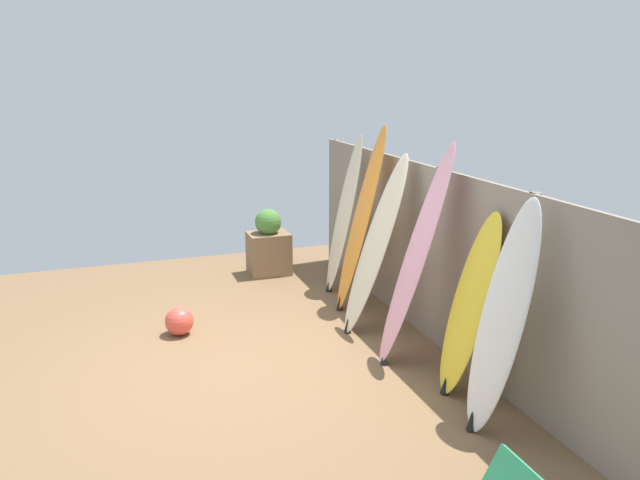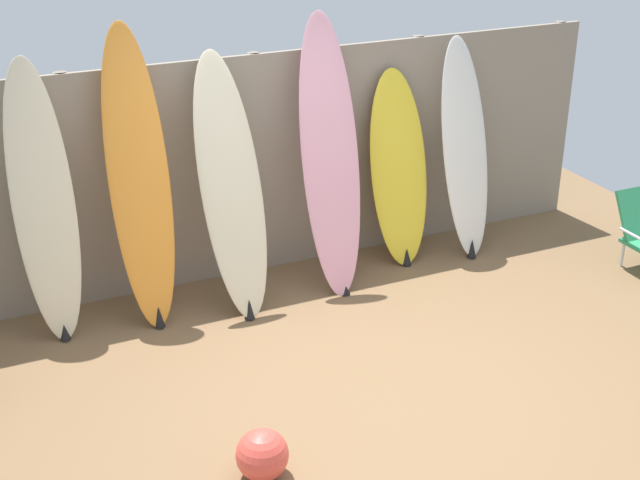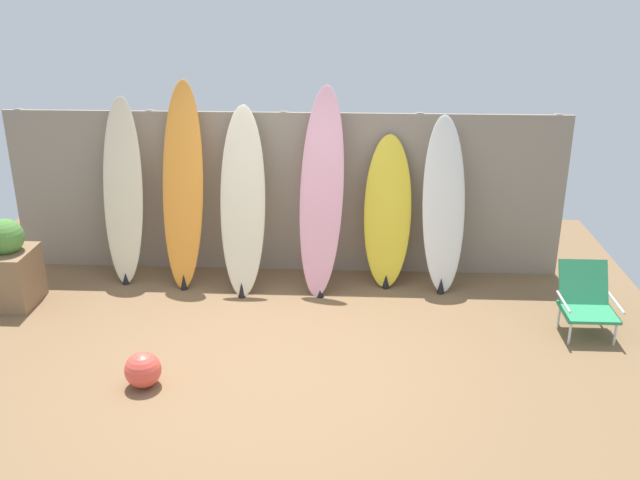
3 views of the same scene
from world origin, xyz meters
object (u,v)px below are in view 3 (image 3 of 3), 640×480
at_px(surfboard_orange_1, 183,188).
at_px(beach_ball, 143,370).
at_px(surfboard_white_5, 444,206).
at_px(beach_chair, 586,299).
at_px(surfboard_cream_2, 243,202).
at_px(planter_box, 11,268).
at_px(surfboard_cream_0, 123,193).
at_px(surfboard_pink_3, 322,193).
at_px(surfboard_yellow_4, 388,213).

xyz_separation_m(surfboard_orange_1, beach_ball, (0.09, -2.12, -0.91)).
bearing_deg(surfboard_white_5, beach_chair, -36.52).
height_order(surfboard_cream_2, planter_box, surfboard_cream_2).
bearing_deg(planter_box, surfboard_cream_2, 13.80).
relative_size(surfboard_cream_0, surfboard_white_5, 1.08).
xyz_separation_m(surfboard_cream_0, beach_ball, (0.76, -2.17, -0.83)).
bearing_deg(surfboard_cream_2, beach_ball, -105.37).
height_order(surfboard_pink_3, planter_box, surfboard_pink_3).
distance_m(surfboard_cream_2, surfboard_pink_3, 0.83).
bearing_deg(surfboard_pink_3, beach_ball, -123.84).
distance_m(surfboard_cream_2, surfboard_yellow_4, 1.54).
bearing_deg(surfboard_cream_2, surfboard_cream_0, 173.12).
bearing_deg(surfboard_orange_1, surfboard_pink_3, -2.69).
distance_m(surfboard_pink_3, planter_box, 3.24).
distance_m(planter_box, beach_ball, 2.28).
xyz_separation_m(surfboard_orange_1, planter_box, (-1.65, -0.67, -0.66)).
bearing_deg(surfboard_pink_3, surfboard_white_5, 2.97).
distance_m(surfboard_orange_1, beach_ball, 2.31).
relative_size(surfboard_orange_1, beach_ball, 7.13).
bearing_deg(beach_chair, surfboard_pink_3, -179.06).
bearing_deg(surfboard_cream_2, planter_box, -166.20).
height_order(surfboard_white_5, beach_ball, surfboard_white_5).
height_order(surfboard_cream_2, beach_ball, surfboard_cream_2).
xyz_separation_m(surfboard_cream_0, surfboard_white_5, (3.41, -0.06, -0.07)).
distance_m(surfboard_cream_0, surfboard_yellow_4, 2.83).
distance_m(surfboard_yellow_4, beach_chair, 2.16).
relative_size(surfboard_white_5, planter_box, 2.00).
distance_m(surfboard_orange_1, planter_box, 1.90).
distance_m(surfboard_pink_3, surfboard_yellow_4, 0.76).
relative_size(surfboard_pink_3, beach_chair, 3.36).
height_order(surfboard_white_5, beach_chair, surfboard_white_5).
bearing_deg(planter_box, surfboard_pink_3, 10.91).
relative_size(surfboard_orange_1, planter_box, 2.36).
relative_size(surfboard_pink_3, planter_box, 2.32).
xyz_separation_m(surfboard_white_5, beach_chair, (1.27, -0.94, -0.58)).
distance_m(surfboard_orange_1, surfboard_cream_2, 0.67).
bearing_deg(surfboard_cream_0, surfboard_white_5, -0.94).
distance_m(surfboard_cream_0, surfboard_white_5, 3.41).
relative_size(surfboard_white_5, beach_chair, 2.91).
distance_m(beach_chair, planter_box, 5.66).
relative_size(surfboard_pink_3, surfboard_yellow_4, 1.32).
bearing_deg(surfboard_yellow_4, beach_chair, -29.05).
distance_m(surfboard_pink_3, beach_ball, 2.62).
relative_size(surfboard_orange_1, surfboard_white_5, 1.18).
bearing_deg(surfboard_yellow_4, surfboard_cream_2, -172.90).
xyz_separation_m(surfboard_cream_2, planter_box, (-2.30, -0.56, -0.55)).
distance_m(surfboard_cream_0, beach_chair, 4.82).
relative_size(surfboard_cream_0, surfboard_orange_1, 0.92).
relative_size(surfboard_cream_2, planter_box, 2.09).
relative_size(surfboard_cream_2, surfboard_pink_3, 0.90).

